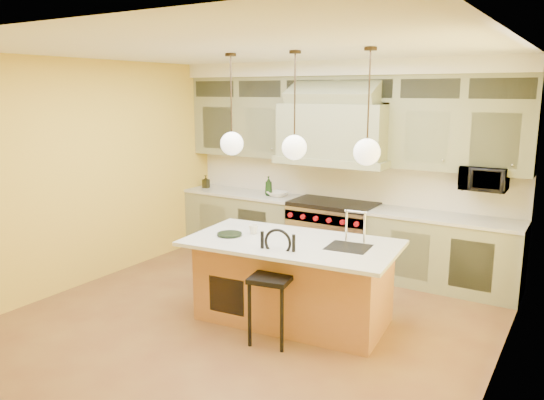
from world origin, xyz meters
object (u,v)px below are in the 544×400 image
Objects in this scene: counter_stool at (273,280)px; microwave at (484,178)px; range at (333,234)px; kitchen_island at (294,279)px.

counter_stool is 3.03m from microwave.
microwave is at bearing 49.04° from counter_stool.
range is 2.46m from counter_stool.
range is 1.92m from kitchen_island.
counter_stool is (0.47, -2.41, 0.16)m from range.
kitchen_island reaches higher than counter_stool.
microwave is (1.95, 0.11, 0.96)m from range.
kitchen_island is (0.41, -1.88, -0.01)m from range.
microwave reaches higher than counter_stool.
microwave is at bearing 3.12° from range.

